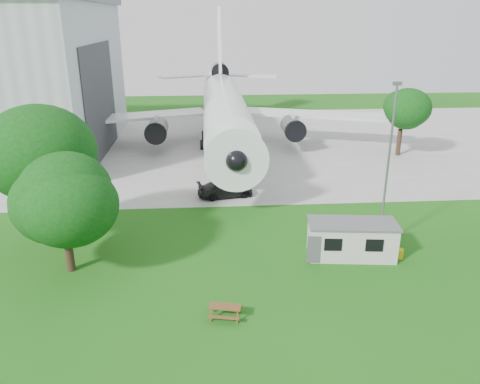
{
  "coord_description": "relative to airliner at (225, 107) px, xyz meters",
  "views": [
    {
      "loc": [
        -4.38,
        -24.17,
        16.05
      ],
      "look_at": [
        -2.03,
        8.0,
        4.0
      ],
      "focal_mm": 35.0,
      "sensor_mm": 36.0,
      "label": 1
    }
  ],
  "objects": [
    {
      "name": "ground",
      "position": [
        2.0,
        -35.86,
        -5.27
      ],
      "size": [
        160.0,
        160.0,
        0.0
      ],
      "primitive_type": "plane",
      "color": "#256E17"
    },
    {
      "name": "concrete_apron",
      "position": [
        2.0,
        2.14,
        -5.25
      ],
      "size": [
        120.0,
        46.0,
        0.03
      ],
      "primitive_type": "cube",
      "color": "#B7B7B2",
      "rests_on": "ground"
    },
    {
      "name": "airliner",
      "position": [
        0.0,
        0.0,
        0.0
      ],
      "size": [
        46.36,
        47.73,
        17.69
      ],
      "color": "white",
      "rests_on": "ground"
    },
    {
      "name": "site_cabin",
      "position": [
        7.7,
        -30.82,
        -3.96
      ],
      "size": [
        6.88,
        3.37,
        2.62
      ],
      "color": "beige",
      "rests_on": "ground"
    },
    {
      "name": "picnic_west",
      "position": [
        -1.59,
        -37.55,
        -5.27
      ],
      "size": [
        2.07,
        1.84,
        0.76
      ],
      "primitive_type": null,
      "rotation": [
        0.0,
        0.0,
        -0.21
      ],
      "color": "brown",
      "rests_on": "ground"
    },
    {
      "name": "lamp_mast",
      "position": [
        10.2,
        -29.66,
        0.73
      ],
      "size": [
        0.16,
        0.16,
        12.0
      ],
      "primitive_type": "cylinder",
      "color": "slate",
      "rests_on": "ground"
    },
    {
      "name": "tree_west_big",
      "position": [
        -14.27,
        -26.84,
        1.63
      ],
      "size": [
        8.33,
        8.33,
        11.07
      ],
      "color": "#382619",
      "rests_on": "ground"
    },
    {
      "name": "tree_west_small",
      "position": [
        -11.75,
        -31.45,
        -0.08
      ],
      "size": [
        6.63,
        6.63,
        8.51
      ],
      "color": "#382619",
      "rests_on": "ground"
    },
    {
      "name": "tree_far_apron",
      "position": [
        21.24,
        -5.55,
        0.37
      ],
      "size": [
        5.47,
        5.47,
        8.39
      ],
      "color": "#382619",
      "rests_on": "ground"
    },
    {
      "name": "car_apron_van",
      "position": [
        -0.74,
        -18.36,
        -4.51
      ],
      "size": [
        5.57,
        3.07,
        1.53
      ],
      "primitive_type": "imported",
      "rotation": [
        0.0,
        0.0,
        1.76
      ],
      "color": "black",
      "rests_on": "ground"
    }
  ]
}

